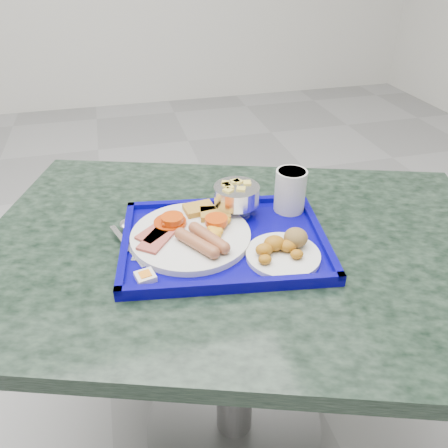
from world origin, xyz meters
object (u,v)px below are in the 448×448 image
at_px(table, 237,302).
at_px(bread_plate, 284,249).
at_px(fruit_bowl, 236,195).
at_px(juice_cup, 290,189).
at_px(main_plate, 193,233).
at_px(tray, 224,241).

bearing_deg(table, bread_plate, -52.58).
xyz_separation_m(table, fruit_bowl, (0.02, 0.09, 0.25)).
bearing_deg(fruit_bowl, bread_plate, -75.48).
relative_size(bread_plate, juice_cup, 1.50).
relative_size(table, main_plate, 5.14).
bearing_deg(fruit_bowl, table, -103.27).
distance_m(main_plate, bread_plate, 0.20).
bearing_deg(table, main_plate, 169.46).
xyz_separation_m(table, tray, (-0.03, -0.00, 0.20)).
bearing_deg(main_plate, fruit_bowl, 32.34).
xyz_separation_m(main_plate, juice_cup, (0.25, 0.06, 0.04)).
xyz_separation_m(bread_plate, fruit_bowl, (-0.05, 0.19, 0.03)).
bearing_deg(tray, fruit_bowl, 60.58).
height_order(tray, main_plate, main_plate).
relative_size(fruit_bowl, juice_cup, 1.04).
distance_m(fruit_bowl, juice_cup, 0.13).
bearing_deg(tray, juice_cup, 24.28).
bearing_deg(table, tray, -172.05).
distance_m(table, bread_plate, 0.25).
distance_m(table, tray, 0.20).
bearing_deg(juice_cup, tray, -155.72).
distance_m(table, juice_cup, 0.31).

